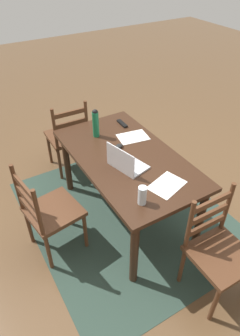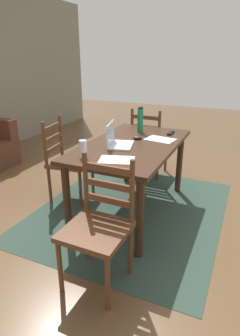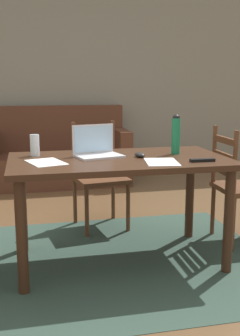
% 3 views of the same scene
% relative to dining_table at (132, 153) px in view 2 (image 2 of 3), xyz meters
% --- Properties ---
extents(ground_plane, '(14.00, 14.00, 0.00)m').
position_rel_dining_table_xyz_m(ground_plane, '(0.00, 0.00, -0.67)').
color(ground_plane, brown).
extents(area_rug, '(2.25, 1.91, 0.01)m').
position_rel_dining_table_xyz_m(area_rug, '(0.00, 0.00, -0.67)').
color(area_rug, '#2D4238').
rests_on(area_rug, ground).
extents(dining_table, '(1.54, 0.86, 0.77)m').
position_rel_dining_table_xyz_m(dining_table, '(0.00, 0.00, 0.00)').
color(dining_table, '#382114').
rests_on(dining_table, ground).
extents(chair_far_head, '(0.50, 0.50, 0.95)m').
position_rel_dining_table_xyz_m(chair_far_head, '(-0.01, 0.80, -0.21)').
color(chair_far_head, '#56331E').
rests_on(chair_far_head, ground).
extents(chair_right_far, '(0.45, 0.45, 0.95)m').
position_rel_dining_table_xyz_m(chair_right_far, '(1.06, 0.17, -0.21)').
color(chair_right_far, '#56331E').
rests_on(chair_right_far, ground).
extents(chair_left_near, '(0.45, 0.45, 0.95)m').
position_rel_dining_table_xyz_m(chair_left_near, '(-1.06, -0.17, -0.21)').
color(chair_left_near, '#56331E').
rests_on(chair_left_near, ground).
extents(laptop, '(0.36, 0.29, 0.23)m').
position_rel_dining_table_xyz_m(laptop, '(-0.14, 0.11, 0.16)').
color(laptop, silver).
rests_on(laptop, dining_table).
extents(water_bottle, '(0.06, 0.06, 0.30)m').
position_rel_dining_table_xyz_m(water_bottle, '(0.45, 0.09, 0.26)').
color(water_bottle, '#197247').
rests_on(water_bottle, dining_table).
extents(drinking_glass, '(0.07, 0.07, 0.16)m').
position_rel_dining_table_xyz_m(drinking_glass, '(-0.58, 0.22, 0.18)').
color(drinking_glass, silver).
rests_on(drinking_glass, dining_table).
extents(computer_mouse, '(0.09, 0.11, 0.03)m').
position_rel_dining_table_xyz_m(computer_mouse, '(0.15, -0.00, 0.12)').
color(computer_mouse, black).
rests_on(computer_mouse, dining_table).
extents(tv_remote, '(0.17, 0.05, 0.02)m').
position_rel_dining_table_xyz_m(tv_remote, '(0.52, -0.26, 0.11)').
color(tv_remote, black).
rests_on(tv_remote, dining_table).
extents(paper_stack_left, '(0.29, 0.34, 0.00)m').
position_rel_dining_table_xyz_m(paper_stack_left, '(-0.51, -0.07, 0.10)').
color(paper_stack_left, white).
rests_on(paper_stack_left, dining_table).
extents(paper_stack_right, '(0.26, 0.33, 0.00)m').
position_rel_dining_table_xyz_m(paper_stack_right, '(0.24, -0.22, 0.10)').
color(paper_stack_right, white).
rests_on(paper_stack_right, dining_table).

